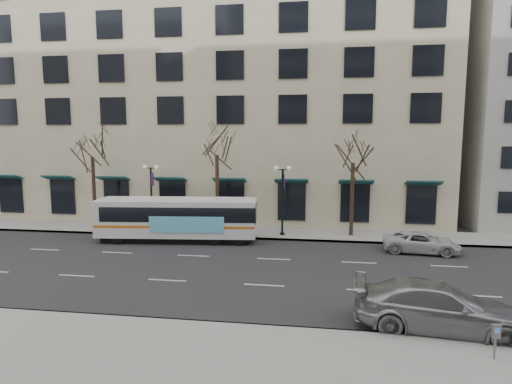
% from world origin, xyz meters
% --- Properties ---
extents(ground, '(160.00, 160.00, 0.00)m').
position_xyz_m(ground, '(0.00, 0.00, 0.00)').
color(ground, black).
rests_on(ground, ground).
extents(sidewalk_far, '(80.00, 4.00, 0.15)m').
position_xyz_m(sidewalk_far, '(5.00, 9.00, 0.07)').
color(sidewalk_far, gray).
rests_on(sidewalk_far, ground).
extents(building_hotel, '(40.00, 20.00, 24.00)m').
position_xyz_m(building_hotel, '(-2.00, 21.00, 12.00)').
color(building_hotel, tan).
rests_on(building_hotel, ground).
extents(tree_far_left, '(3.60, 3.60, 8.34)m').
position_xyz_m(tree_far_left, '(-10.00, 8.80, 6.70)').
color(tree_far_left, black).
rests_on(tree_far_left, ground).
extents(tree_far_mid, '(3.60, 3.60, 8.55)m').
position_xyz_m(tree_far_mid, '(0.00, 8.80, 6.91)').
color(tree_far_mid, black).
rests_on(tree_far_mid, ground).
extents(tree_far_right, '(3.60, 3.60, 8.06)m').
position_xyz_m(tree_far_right, '(10.00, 8.80, 6.42)').
color(tree_far_right, black).
rests_on(tree_far_right, ground).
extents(lamp_post_left, '(1.22, 0.45, 5.21)m').
position_xyz_m(lamp_post_left, '(-4.99, 8.20, 2.94)').
color(lamp_post_left, black).
rests_on(lamp_post_left, ground).
extents(lamp_post_right, '(1.22, 0.45, 5.21)m').
position_xyz_m(lamp_post_right, '(5.01, 8.20, 2.94)').
color(lamp_post_right, black).
rests_on(lamp_post_right, ground).
extents(city_bus, '(11.33, 3.54, 3.02)m').
position_xyz_m(city_bus, '(-2.12, 5.80, 1.65)').
color(city_bus, silver).
rests_on(city_bus, ground).
extents(silver_car, '(6.49, 3.21, 1.81)m').
position_xyz_m(silver_car, '(12.16, -6.20, 0.91)').
color(silver_car, '#94969B').
rests_on(silver_car, ground).
extents(white_pickup, '(4.89, 2.65, 1.30)m').
position_xyz_m(white_pickup, '(14.10, 5.15, 0.65)').
color(white_pickup, '#B8B8B8').
rests_on(white_pickup, ground).
extents(pay_station, '(0.26, 0.18, 1.17)m').
position_xyz_m(pay_station, '(13.30, -8.52, 1.00)').
color(pay_station, slate).
rests_on(pay_station, sidewalk_near).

